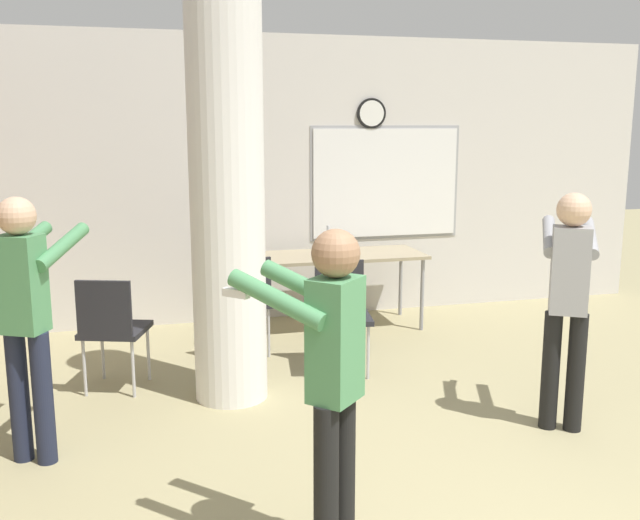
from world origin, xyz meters
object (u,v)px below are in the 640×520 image
Objects in this scene: chair_table_left at (244,297)px; person_playing_front at (330,371)px; chair_table_front at (341,308)px; chair_near_pillar at (112,325)px; bottle_on_table at (328,244)px; person_playing_side at (568,292)px; folding_table at (335,259)px; person_watching_back at (27,309)px.

chair_table_left is 0.57× the size of person_playing_front.
person_playing_front reaches higher than chair_table_front.
chair_table_left and chair_near_pillar have the same top height.
person_playing_front is (-0.95, -3.50, 0.06)m from bottle_on_table.
chair_near_pillar is at bearing 153.81° from person_playing_side.
person_playing_front is at bearing -106.17° from folding_table.
folding_table is at bearing 76.57° from chair_table_front.
folding_table is 5.78× the size of bottle_on_table.
bottle_on_table reaches higher than chair_near_pillar.
person_watching_back reaches higher than chair_near_pillar.
chair_table_front is 0.57× the size of person_playing_side.
chair_table_left is (-0.97, -0.61, -0.17)m from folding_table.
person_playing_front reaches higher than chair_near_pillar.
chair_table_front is 0.57× the size of person_playing_front.
folding_table is 1.08× the size of person_watching_back.
chair_table_front is at bearing 126.62° from person_playing_side.
chair_table_left is 0.56× the size of person_watching_back.
person_playing_side is at bearing -6.74° from person_watching_back.
bottle_on_table is 2.26m from chair_near_pillar.
chair_near_pillar is (-1.76, -0.05, 0.00)m from chair_table_front.
bottle_on_table is at bearing 31.15° from chair_table_left.
person_watching_back reaches higher than person_playing_front.
chair_near_pillar reaches higher than folding_table.
person_watching_back is (-2.36, -2.12, 0.08)m from bottle_on_table.
bottle_on_table is at bearing 41.96° from person_watching_back.
chair_table_left is 2.68m from person_playing_side.
bottle_on_table is 0.34× the size of chair_near_pillar.
person_playing_front is (-1.83, -0.99, -0.01)m from person_playing_side.
chair_table_left is at bearing -148.85° from bottle_on_table.
bottle_on_table is 0.19× the size of person_playing_front.
chair_near_pillar is at bearing 67.38° from person_watching_back.
folding_table is 0.20m from bottle_on_table.
person_playing_side is 2.08m from person_playing_front.
folding_table is 1.94× the size of chair_table_front.
chair_near_pillar is at bearing 112.65° from person_playing_front.
chair_table_front is 0.56× the size of person_watching_back.
person_watching_back reaches higher than person_playing_side.
person_watching_back is (-0.42, -1.01, 0.41)m from chair_near_pillar.
person_watching_back reaches higher than chair_table_left.
person_playing_side reaches higher than person_playing_front.
person_watching_back reaches higher than folding_table.
bottle_on_table is 0.19× the size of person_playing_side.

